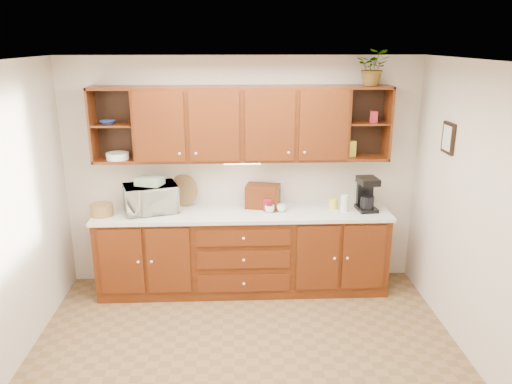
{
  "coord_description": "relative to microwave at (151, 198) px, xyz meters",
  "views": [
    {
      "loc": [
        -0.08,
        -3.76,
        2.76
      ],
      "look_at": [
        0.13,
        1.15,
        1.25
      ],
      "focal_mm": 35.0,
      "sensor_mm": 36.0,
      "label": 1
    }
  ],
  "objects": [
    {
      "name": "bowl_stack",
      "position": [
        -0.42,
        0.08,
        0.83
      ],
      "size": [
        0.2,
        0.2,
        0.04
      ],
      "primitive_type": "imported",
      "rotation": [
        0.0,
        0.0,
        -0.38
      ],
      "color": "navy",
      "rests_on": "upper_cabinets"
    },
    {
      "name": "framed_picture",
      "position": [
        2.99,
        -0.58,
        0.76
      ],
      "size": [
        0.03,
        0.24,
        0.3
      ],
      "primitive_type": "cube",
      "color": "black",
      "rests_on": "right_wall"
    },
    {
      "name": "microwave",
      "position": [
        0.0,
        0.0,
        0.0
      ],
      "size": [
        0.65,
        0.53,
        0.31
      ],
      "primitive_type": "imported",
      "rotation": [
        0.0,
        0.0,
        0.32
      ],
      "color": "beige",
      "rests_on": "countertop"
    },
    {
      "name": "potted_plant",
      "position": [
        2.39,
        0.07,
        1.38
      ],
      "size": [
        0.43,
        0.4,
        0.38
      ],
      "primitive_type": "imported",
      "rotation": [
        0.0,
        0.0,
        -0.39
      ],
      "color": "#999999",
      "rests_on": "upper_cabinets"
    },
    {
      "name": "undercabinet_light",
      "position": [
        1.01,
        0.06,
        0.38
      ],
      "size": [
        0.4,
        0.05,
        0.02
      ],
      "primitive_type": "cube",
      "color": "white",
      "rests_on": "upper_cabinets"
    },
    {
      "name": "countertop",
      "position": [
        1.01,
        -0.04,
        -0.17
      ],
      "size": [
        3.24,
        0.64,
        0.04
      ],
      "primitive_type": "cube",
      "color": "silver",
      "rests_on": "base_cabinets"
    },
    {
      "name": "towel_stack",
      "position": [
        0.0,
        0.0,
        0.2
      ],
      "size": [
        0.32,
        0.28,
        0.08
      ],
      "primitive_type": "cube",
      "rotation": [
        0.0,
        0.0,
        -0.34
      ],
      "color": "#C5C95E",
      "rests_on": "microwave"
    },
    {
      "name": "bread_box",
      "position": [
        1.24,
        0.11,
        -0.02
      ],
      "size": [
        0.41,
        0.31,
        0.26
      ],
      "primitive_type": "cube",
      "rotation": [
        0.0,
        0.0,
        -0.22
      ],
      "color": "#3E1907",
      "rests_on": "countertop"
    },
    {
      "name": "ceiling",
      "position": [
        1.01,
        -1.48,
        1.51
      ],
      "size": [
        4.0,
        4.0,
        0.0
      ],
      "primitive_type": "plane",
      "rotation": [
        3.14,
        0.0,
        0.0
      ],
      "color": "white",
      "rests_on": "back_wall"
    },
    {
      "name": "wine_bottle",
      "position": [
        0.11,
        0.09,
        0.0
      ],
      "size": [
        0.08,
        0.08,
        0.32
      ],
      "primitive_type": "cylinder",
      "rotation": [
        0.0,
        0.0,
        -0.17
      ],
      "color": "black",
      "rests_on": "countertop"
    },
    {
      "name": "right_wall",
      "position": [
        3.01,
        -1.48,
        0.21
      ],
      "size": [
        0.0,
        3.5,
        3.5
      ],
      "primitive_type": "plane",
      "rotation": [
        1.57,
        0.0,
        -1.57
      ],
      "color": "beige",
      "rests_on": "floor"
    },
    {
      "name": "woven_tray",
      "position": [
        0.33,
        0.21,
        -0.15
      ],
      "size": [
        0.37,
        0.22,
        0.36
      ],
      "primitive_type": "cylinder",
      "rotation": [
        1.36,
        0.0,
        -0.39
      ],
      "color": "olive",
      "rests_on": "countertop"
    },
    {
      "name": "coffee_maker",
      "position": [
        2.38,
        -0.03,
        0.03
      ],
      "size": [
        0.22,
        0.28,
        0.37
      ],
      "rotation": [
        0.0,
        0.0,
        0.09
      ],
      "color": "black",
      "rests_on": "countertop"
    },
    {
      "name": "pantry_box_yellow",
      "position": [
        2.2,
        0.1,
        0.51
      ],
      "size": [
        0.12,
        0.11,
        0.17
      ],
      "primitive_type": "cube",
      "rotation": [
        0.0,
        0.0,
        0.43
      ],
      "color": "yellow",
      "rests_on": "upper_cabinets"
    },
    {
      "name": "floor",
      "position": [
        1.01,
        -1.48,
        -1.09
      ],
      "size": [
        4.0,
        4.0,
        0.0
      ],
      "primitive_type": "plane",
      "color": "brown",
      "rests_on": "ground"
    },
    {
      "name": "upper_cabinets",
      "position": [
        1.02,
        0.11,
        0.8
      ],
      "size": [
        3.2,
        0.33,
        0.8
      ],
      "color": "#3E1907",
      "rests_on": "back_wall"
    },
    {
      "name": "mug_tree",
      "position": [
        1.36,
        -0.03,
        -0.11
      ],
      "size": [
        0.27,
        0.27,
        0.29
      ],
      "rotation": [
        0.0,
        0.0,
        -0.37
      ],
      "color": "#3E1907",
      "rests_on": "countertop"
    },
    {
      "name": "pantry_box_red",
      "position": [
        2.43,
        0.07,
        0.87
      ],
      "size": [
        0.1,
        0.09,
        0.12
      ],
      "primitive_type": "cube",
      "rotation": [
        0.0,
        0.0,
        -0.3
      ],
      "color": "maroon",
      "rests_on": "upper_cabinets"
    },
    {
      "name": "back_wall",
      "position": [
        1.01,
        0.27,
        0.21
      ],
      "size": [
        4.0,
        0.0,
        4.0
      ],
      "primitive_type": "plane",
      "rotation": [
        1.57,
        0.0,
        0.0
      ],
      "color": "beige",
      "rests_on": "floor"
    },
    {
      "name": "canister_yellow",
      "position": [
        2.02,
        0.02,
        -0.1
      ],
      "size": [
        0.1,
        0.1,
        0.11
      ],
      "primitive_type": "cylinder",
      "rotation": [
        0.0,
        0.0,
        -0.07
      ],
      "color": "yellow",
      "rests_on": "countertop"
    },
    {
      "name": "canister_red",
      "position": [
        1.29,
        -0.01,
        -0.09
      ],
      "size": [
        0.15,
        0.15,
        0.14
      ],
      "primitive_type": "cylinder",
      "rotation": [
        0.0,
        0.0,
        -0.35
      ],
      "color": "maroon",
      "rests_on": "countertop"
    },
    {
      "name": "canister_white",
      "position": [
        2.12,
        -0.07,
        -0.06
      ],
      "size": [
        0.09,
        0.09,
        0.19
      ],
      "primitive_type": "cylinder",
      "rotation": [
        0.0,
        0.0,
        -0.03
      ],
      "color": "white",
      "rests_on": "countertop"
    },
    {
      "name": "base_cabinets",
      "position": [
        1.01,
        -0.03,
        -0.64
      ],
      "size": [
        3.2,
        0.6,
        0.9
      ],
      "primitive_type": "cube",
      "color": "#3E1907",
      "rests_on": "floor"
    },
    {
      "name": "wicker_basket",
      "position": [
        -0.51,
        -0.1,
        -0.09
      ],
      "size": [
        0.27,
        0.27,
        0.13
      ],
      "primitive_type": "cylinder",
      "rotation": [
        0.0,
        0.0,
        0.13
      ],
      "color": "olive",
      "rests_on": "countertop"
    },
    {
      "name": "plate_stack",
      "position": [
        -0.34,
        0.08,
        0.46
      ],
      "size": [
        0.32,
        0.32,
        0.07
      ],
      "primitive_type": "cylinder",
      "rotation": [
        0.0,
        0.0,
        0.43
      ],
      "color": "white",
      "rests_on": "upper_cabinets"
    }
  ]
}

